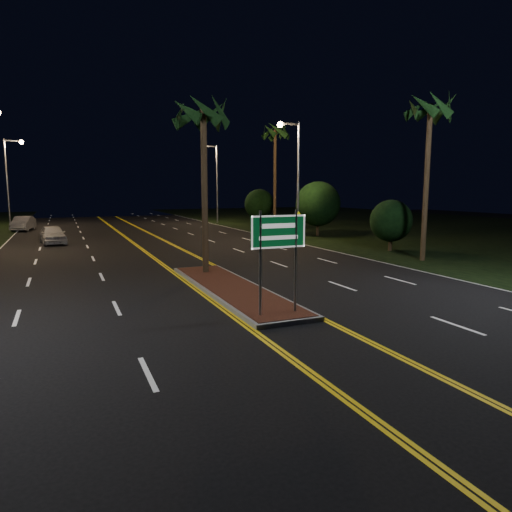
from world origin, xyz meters
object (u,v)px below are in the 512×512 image
palm_right_near (430,109)px  shrub_near (391,221)px  median_island (232,288)px  warning_sign (298,222)px  streetlight_right_far (214,174)px  car_near (53,233)px  streetlight_right_mid (294,167)px  car_far (23,222)px  highway_sign (278,241)px  shrub_far (259,204)px  shrub_mid (318,204)px  streetlight_left_far (10,172)px  palm_median (203,114)px  palm_right_far (275,133)px

palm_right_near → shrub_near: palm_right_near is taller
median_island → warning_sign: (10.80, 14.51, 1.37)m
streetlight_right_far → car_near: streetlight_right_far is taller
streetlight_right_far → shrub_near: bearing=-84.1°
streetlight_right_mid → car_near: streetlight_right_mid is taller
median_island → car_far: size_ratio=2.14×
highway_sign → shrub_near: (13.50, 11.20, -0.46)m
highway_sign → shrub_far: 35.96m
highway_sign → shrub_mid: shrub_mid is taller
palm_right_near → shrub_near: 7.50m
highway_sign → car_near: (-6.72, 23.98, -1.60)m
streetlight_left_far → streetlight_right_far: size_ratio=1.00×
highway_sign → car_far: (-9.50, 36.76, -1.60)m
palm_right_near → car_far: 37.58m
palm_median → warning_sign: size_ratio=3.67×
shrub_far → shrub_near: bearing=-90.8°
palm_right_far → shrub_near: palm_right_far is taller
warning_sign → palm_right_near: bearing=-98.8°
highway_sign → streetlight_right_mid: bearing=61.1°
highway_sign → palm_right_far: 30.81m
highway_sign → warning_sign: 21.63m
median_island → palm_right_near: (12.50, 3.00, 8.13)m
palm_right_far → palm_right_near: bearing=-90.9°
car_far → warning_sign: size_ratio=2.12×
palm_right_far → shrub_mid: bearing=-78.7°
shrub_far → palm_right_near: bearing=-92.9°
car_far → warning_sign: (20.30, -18.04, 0.65)m
median_island → palm_right_near: palm_right_near is taller
car_near → warning_sign: size_ratio=2.13×
shrub_near → shrub_far: 22.01m
palm_median → palm_right_far: bearing=56.7°
highway_sign → palm_right_near: size_ratio=0.34×
median_island → streetlight_right_far: streetlight_right_far is taller
palm_right_far → car_far: 25.66m
streetlight_left_far → shrub_mid: bearing=-39.1°
shrub_near → car_far: (-23.00, 25.56, -1.15)m
palm_right_far → warning_sign: 11.63m
streetlight_right_mid → streetlight_right_far: size_ratio=1.00×
highway_sign → palm_median: bearing=90.0°
streetlight_right_far → car_far: 20.83m
median_island → streetlight_right_mid: streetlight_right_mid is taller
palm_median → warning_sign: 16.49m
streetlight_right_far → highway_sign: bearing=-105.1°
palm_right_far → shrub_near: size_ratio=3.12×
palm_right_near → warning_sign: bearing=98.4°
median_island → warning_sign: 18.14m
palm_median → median_island: bearing=-90.0°
streetlight_right_mid → warning_sign: bearing=-69.0°
shrub_far → palm_right_far: bearing=-99.5°
highway_sign → palm_right_near: bearing=30.0°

